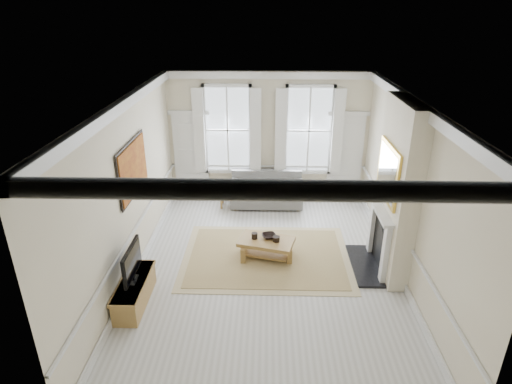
{
  "coord_description": "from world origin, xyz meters",
  "views": [
    {
      "loc": [
        -0.03,
        -7.22,
        4.91
      ],
      "look_at": [
        -0.25,
        1.06,
        1.25
      ],
      "focal_mm": 30.0,
      "sensor_mm": 36.0,
      "label": 1
    }
  ],
  "objects_px": {
    "sofa": "(267,191)",
    "tv_stand": "(135,292)",
    "coffee_table": "(266,243)",
    "side_table": "(228,192)"
  },
  "relations": [
    {
      "from": "sofa",
      "to": "coffee_table",
      "type": "bearing_deg",
      "value": -89.83
    },
    {
      "from": "coffee_table",
      "to": "tv_stand",
      "type": "distance_m",
      "value": 2.81
    },
    {
      "from": "sofa",
      "to": "tv_stand",
      "type": "xyz_separation_m",
      "value": [
        -2.32,
        -4.19,
        -0.13
      ]
    },
    {
      "from": "sofa",
      "to": "side_table",
      "type": "relative_size",
      "value": 3.7
    },
    {
      "from": "sofa",
      "to": "side_table",
      "type": "height_order",
      "value": "sofa"
    },
    {
      "from": "side_table",
      "to": "tv_stand",
      "type": "height_order",
      "value": "side_table"
    },
    {
      "from": "coffee_table",
      "to": "tv_stand",
      "type": "relative_size",
      "value": 0.95
    },
    {
      "from": "sofa",
      "to": "side_table",
      "type": "xyz_separation_m",
      "value": [
        -1.01,
        -0.15,
        0.03
      ]
    },
    {
      "from": "side_table",
      "to": "coffee_table",
      "type": "xyz_separation_m",
      "value": [
        1.02,
        -2.47,
        -0.05
      ]
    },
    {
      "from": "tv_stand",
      "to": "sofa",
      "type": "bearing_deg",
      "value": 61.05
    }
  ]
}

